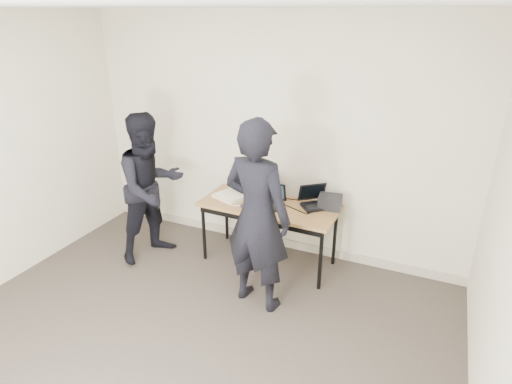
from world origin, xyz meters
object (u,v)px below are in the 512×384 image
Objects in this scene: laptop_center at (270,200)px; person_typist at (257,217)px; laptop_right at (315,201)px; person_observer at (151,188)px; desk at (269,210)px; laptop_beige at (232,192)px; equipment_box at (330,202)px; leather_satchel at (262,184)px.

laptop_center is 0.16× the size of person_typist.
laptop_center is at bearing -67.61° from person_typist.
laptop_right is 0.25× the size of person_observer.
laptop_beige reaches higher than desk.
person_typist is (0.63, -0.74, 0.16)m from laptop_beige.
laptop_right is 1.75× the size of equipment_box.
person_typist is 1.10× the size of person_observer.
laptop_center is at bearing 60.97° from desk.
equipment_box is at bearing 15.50° from laptop_center.
laptop_center is (0.47, -0.02, -0.00)m from laptop_beige.
person_typist reaches higher than desk.
leather_satchel is 1.53× the size of equipment_box.
leather_satchel is (-0.19, 0.21, 0.08)m from laptop_center.
equipment_box is at bearing -51.88° from person_observer.
leather_satchel is (-0.64, 0.04, 0.08)m from laptop_right.
laptop_center is 0.29m from leather_satchel.
desk is 0.47m from laptop_beige.
desk is 0.51m from laptop_right.
desk is 0.81× the size of person_typist.
person_typist reaches higher than laptop_right.
laptop_center is 0.49m from laptop_right.
desk is 3.65× the size of laptop_beige.
laptop_beige is 1.12× the size of leather_satchel.
laptop_center is 0.76m from person_typist.
desk is 4.09× the size of leather_satchel.
equipment_box is (1.09, 0.16, 0.02)m from laptop_beige.
person_typist is 1.49m from person_observer.
leather_satchel reaches higher than desk.
person_observer is (-1.27, -0.37, 0.19)m from desk.
laptop_right is (0.92, 0.15, -0.00)m from laptop_beige.
laptop_beige is at bearing 177.39° from laptop_center.
laptop_beige reaches higher than laptop_right.
person_observer is (-1.90, -0.56, 0.06)m from equipment_box.
laptop_beige is at bearing 149.95° from laptop_right.
desk is at bearing -66.64° from person_typist.
desk is 0.89× the size of person_observer.
person_observer is at bearing -163.58° from equipment_box.
equipment_box is 0.14× the size of person_observer.
laptop_beige reaches higher than laptop_center.
laptop_beige reaches higher than leather_satchel.
person_typist is (0.36, -0.94, 0.08)m from leather_satchel.
laptop_center is 0.70× the size of laptop_right.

